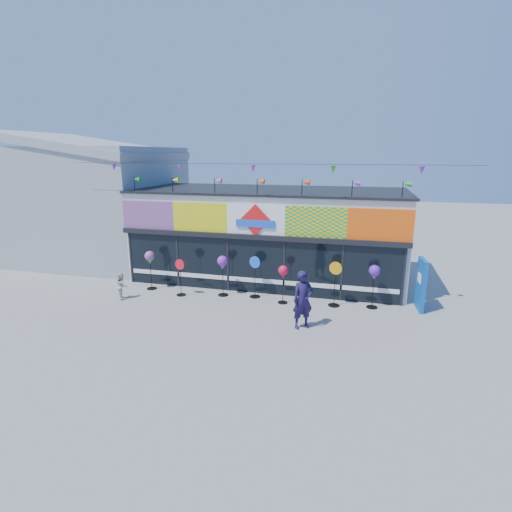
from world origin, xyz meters
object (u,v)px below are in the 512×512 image
(blue_sign, at_px, (421,284))
(spinner_6, at_px, (374,274))
(spinner_5, at_px, (335,283))
(spinner_1, at_px, (180,276))
(child, at_px, (122,286))
(spinner_4, at_px, (283,273))
(spinner_3, at_px, (255,276))
(spinner_0, at_px, (150,259))
(adult_man, at_px, (303,300))
(spinner_2, at_px, (223,264))

(blue_sign, distance_m, spinner_6, 1.75)
(spinner_5, height_order, spinner_6, spinner_5)
(spinner_1, distance_m, child, 2.34)
(child, bearing_deg, spinner_5, -118.22)
(spinner_4, xyz_separation_m, child, (-6.35, -1.13, -0.69))
(spinner_6, bearing_deg, blue_sign, 9.09)
(blue_sign, distance_m, spinner_4, 5.12)
(spinner_6, relative_size, child, 1.59)
(spinner_3, bearing_deg, spinner_6, 0.08)
(spinner_4, height_order, spinner_5, spinner_5)
(spinner_0, relative_size, spinner_5, 0.96)
(spinner_0, relative_size, spinner_1, 1.10)
(spinner_6, relative_size, adult_man, 0.85)
(spinner_0, distance_m, spinner_5, 7.78)
(blue_sign, xyz_separation_m, adult_man, (-4.00, -2.73, 0.01))
(blue_sign, relative_size, child, 1.85)
(spinner_1, relative_size, spinner_6, 0.91)
(spinner_5, distance_m, spinner_6, 1.49)
(spinner_0, distance_m, spinner_6, 9.18)
(spinner_3, bearing_deg, spinner_0, -178.11)
(spinner_4, bearing_deg, spinner_3, 163.42)
(spinner_0, bearing_deg, spinner_6, 0.99)
(spinner_2, distance_m, spinner_6, 5.92)
(spinner_1, xyz_separation_m, spinner_6, (7.60, 0.58, 0.53))
(spinner_4, xyz_separation_m, spinner_5, (1.96, 0.20, -0.29))
(spinner_2, height_order, spinner_4, spinner_2)
(spinner_3, bearing_deg, adult_man, -46.92)
(spinner_1, distance_m, spinner_5, 6.20)
(spinner_2, distance_m, spinner_5, 4.53)
(spinner_0, distance_m, adult_man, 7.26)
(spinner_0, height_order, spinner_3, spinner_3)
(blue_sign, bearing_deg, spinner_5, -177.33)
(spinner_4, distance_m, spinner_5, 2.00)
(spinner_0, relative_size, spinner_2, 1.00)
(spinner_0, relative_size, adult_man, 0.85)
(spinner_0, xyz_separation_m, spinner_6, (9.18, 0.16, -0.00))
(spinner_5, relative_size, adult_man, 0.89)
(child, bearing_deg, blue_sign, -118.48)
(spinner_3, height_order, spinner_5, spinner_5)
(spinner_1, height_order, adult_man, adult_man)
(spinner_0, xyz_separation_m, spinner_5, (7.77, -0.02, -0.42))
(spinner_3, height_order, spinner_4, spinner_3)
(spinner_0, bearing_deg, blue_sign, 2.26)
(spinner_0, xyz_separation_m, spinner_1, (1.58, -0.42, -0.54))
(spinner_3, distance_m, spinner_6, 4.62)
(spinner_3, relative_size, spinner_6, 1.02)
(spinner_5, bearing_deg, child, -170.91)
(spinner_4, relative_size, adult_man, 0.77)
(spinner_4, bearing_deg, spinner_6, 6.25)
(spinner_5, bearing_deg, spinner_4, -174.32)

